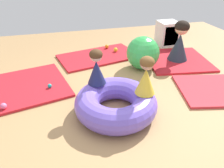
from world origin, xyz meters
TOP-DOWN VIEW (x-y plane):
  - ground_plane at (0.00, 0.00)m, footprint 8.00×8.00m
  - gym_mat_center_rear at (1.60, 0.15)m, footprint 1.34×1.18m
  - gym_mat_near_right at (-1.61, 0.96)m, footprint 2.04×1.63m
  - gym_mat_far_right at (0.05, 1.95)m, footprint 1.77×1.23m
  - gym_mat_front at (1.57, 1.36)m, footprint 1.36×1.36m
  - inflatable_cushion at (-0.11, -0.00)m, footprint 1.10×1.10m
  - child_in_yellow at (0.25, -0.09)m, footprint 0.33×0.33m
  - child_in_navy at (-0.29, 0.32)m, footprint 0.26×0.26m
  - adult_seated at (1.57, 1.36)m, footprint 0.49×0.49m
  - play_ball_yellow at (0.46, 2.07)m, footprint 0.09×0.09m
  - play_ball_pink at (-1.58, 0.43)m, footprint 0.09×0.09m
  - play_ball_orange at (0.32, 2.32)m, footprint 0.09×0.09m
  - play_ball_teal at (-0.97, 0.85)m, footprint 0.07×0.07m
  - exercise_ball_large at (0.76, 1.24)m, footprint 0.61×0.61m
  - storage_cube at (1.80, 2.27)m, footprint 0.44×0.44m

SIDE VIEW (x-z plane):
  - ground_plane at x=0.00m, z-range 0.00..0.00m
  - gym_mat_center_rear at x=1.60m, z-range 0.00..0.04m
  - gym_mat_near_right at x=-1.61m, z-range 0.00..0.04m
  - gym_mat_far_right at x=0.05m, z-range 0.00..0.04m
  - gym_mat_front at x=1.57m, z-range 0.00..0.04m
  - play_ball_teal at x=-0.97m, z-range 0.04..0.11m
  - play_ball_pink at x=-1.58m, z-range 0.04..0.13m
  - play_ball_orange at x=0.32m, z-range 0.04..0.13m
  - play_ball_yellow at x=0.46m, z-range 0.04..0.13m
  - inflatable_cushion at x=-0.11m, z-range 0.00..0.33m
  - storage_cube at x=1.80m, z-range 0.00..0.56m
  - exercise_ball_large at x=0.76m, z-range 0.00..0.61m
  - adult_seated at x=1.57m, z-range 0.03..0.81m
  - child_in_navy at x=-0.29m, z-range 0.32..0.81m
  - child_in_yellow at x=0.25m, z-range 0.32..0.82m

